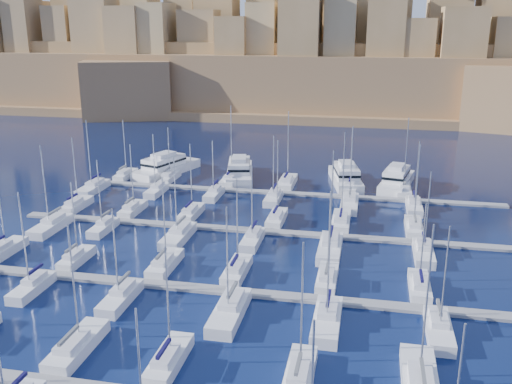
% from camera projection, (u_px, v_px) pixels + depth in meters
% --- Properties ---
extents(ground, '(600.00, 600.00, 0.00)m').
position_uv_depth(ground, '(250.00, 256.00, 83.37)').
color(ground, black).
rests_on(ground, ground).
extents(pontoon_mid_near, '(84.00, 2.00, 0.40)m').
position_uv_depth(pontoon_mid_near, '(230.00, 291.00, 72.04)').
color(pontoon_mid_near, slate).
rests_on(pontoon_mid_near, ground).
extents(pontoon_mid_far, '(84.00, 2.00, 0.40)m').
position_uv_depth(pontoon_mid_far, '(263.00, 231.00, 92.70)').
color(pontoon_mid_far, slate).
rests_on(pontoon_mid_far, ground).
extents(pontoon_far, '(84.00, 2.00, 0.40)m').
position_uv_depth(pontoon_far, '(284.00, 193.00, 113.35)').
color(pontoon_far, slate).
rests_on(pontoon_far, ground).
extents(sailboat_2, '(2.85, 9.50, 14.27)m').
position_uv_depth(sailboat_2, '(77.00, 346.00, 58.87)').
color(sailboat_2, silver).
rests_on(sailboat_2, ground).
extents(sailboat_3, '(2.57, 8.56, 12.97)m').
position_uv_depth(sailboat_3, '(169.00, 360.00, 56.49)').
color(sailboat_3, silver).
rests_on(sailboat_3, ground).
extents(sailboat_4, '(2.61, 8.71, 14.35)m').
position_uv_depth(sailboat_4, '(299.00, 375.00, 54.06)').
color(sailboat_4, silver).
rests_on(sailboat_4, ground).
extents(sailboat_5, '(3.24, 10.79, 16.43)m').
position_uv_depth(sailboat_5, '(420.00, 382.00, 52.88)').
color(sailboat_5, silver).
rests_on(sailboat_5, ground).
extents(sailboat_12, '(2.62, 8.73, 14.53)m').
position_uv_depth(sailboat_12, '(3.00, 250.00, 83.64)').
color(sailboat_12, silver).
rests_on(sailboat_12, ground).
extents(sailboat_13, '(2.27, 7.57, 12.08)m').
position_uv_depth(sailboat_13, '(76.00, 258.00, 80.82)').
color(sailboat_13, silver).
rests_on(sailboat_13, ground).
extents(sailboat_14, '(2.66, 8.88, 13.34)m').
position_uv_depth(sailboat_14, '(165.00, 264.00, 78.93)').
color(sailboat_14, silver).
rests_on(sailboat_14, ground).
extents(sailboat_15, '(2.61, 8.70, 13.72)m').
position_uv_depth(sailboat_15, '(237.00, 270.00, 76.89)').
color(sailboat_15, silver).
rests_on(sailboat_15, ground).
extents(sailboat_16, '(2.52, 8.42, 12.81)m').
position_uv_depth(sailboat_16, '(327.00, 278.00, 74.42)').
color(sailboat_16, silver).
rests_on(sailboat_16, ground).
extents(sailboat_17, '(2.52, 8.41, 11.96)m').
position_uv_depth(sailboat_17, '(419.00, 286.00, 72.19)').
color(sailboat_17, silver).
rests_on(sailboat_17, ground).
extents(sailboat_19, '(2.37, 7.90, 13.70)m').
position_uv_depth(sailboat_19, '(32.00, 287.00, 72.05)').
color(sailboat_19, silver).
rests_on(sailboat_19, ground).
extents(sailboat_20, '(2.60, 8.65, 12.55)m').
position_uv_depth(sailboat_20, '(121.00, 297.00, 69.38)').
color(sailboat_20, silver).
rests_on(sailboat_20, ground).
extents(sailboat_21, '(3.12, 10.40, 13.99)m').
position_uv_depth(sailboat_21, '(230.00, 311.00, 65.90)').
color(sailboat_21, silver).
rests_on(sailboat_21, ground).
extents(sailboat_22, '(2.98, 9.92, 15.75)m').
position_uv_depth(sailboat_22, '(327.00, 320.00, 63.97)').
color(sailboat_22, silver).
rests_on(sailboat_22, ground).
extents(sailboat_23, '(2.67, 8.89, 13.18)m').
position_uv_depth(sailboat_23, '(439.00, 329.00, 62.14)').
color(sailboat_23, silver).
rests_on(sailboat_23, ground).
extents(sailboat_24, '(2.57, 8.55, 13.49)m').
position_uv_depth(sailboat_24, '(76.00, 205.00, 104.24)').
color(sailboat_24, silver).
rests_on(sailboat_24, ground).
extents(sailboat_25, '(2.46, 8.19, 12.73)m').
position_uv_depth(sailboat_25, '(133.00, 209.00, 101.95)').
color(sailboat_25, silver).
rests_on(sailboat_25, ground).
extents(sailboat_26, '(2.56, 8.53, 13.26)m').
position_uv_depth(sailboat_26, '(191.00, 213.00, 100.03)').
color(sailboat_26, silver).
rests_on(sailboat_26, ground).
extents(sailboat_27, '(2.61, 8.69, 14.47)m').
position_uv_depth(sailboat_27, '(277.00, 218.00, 97.19)').
color(sailboat_27, silver).
rests_on(sailboat_27, ground).
extents(sailboat_28, '(2.93, 9.78, 16.11)m').
position_uv_depth(sailboat_28, '(341.00, 221.00, 95.61)').
color(sailboat_28, silver).
rests_on(sailboat_28, ground).
extents(sailboat_29, '(2.66, 8.88, 14.75)m').
position_uv_depth(sailboat_29, '(414.00, 227.00, 92.93)').
color(sailboat_29, silver).
rests_on(sailboat_29, ground).
extents(sailboat_30, '(2.97, 9.90, 14.66)m').
position_uv_depth(sailboat_30, '(51.00, 226.00, 93.64)').
color(sailboat_30, silver).
rests_on(sailboat_30, ground).
extents(sailboat_31, '(2.30, 7.67, 12.39)m').
position_uv_depth(sailboat_31, '(104.00, 227.00, 93.01)').
color(sailboat_31, silver).
rests_on(sailboat_31, ground).
extents(sailboat_32, '(3.06, 10.19, 13.74)m').
position_uv_depth(sailboat_32, '(178.00, 236.00, 89.30)').
color(sailboat_32, silver).
rests_on(sailboat_32, ground).
extents(sailboat_33, '(2.51, 8.36, 12.78)m').
position_uv_depth(sailboat_33, '(253.00, 239.00, 87.91)').
color(sailboat_33, silver).
rests_on(sailboat_33, ground).
extents(sailboat_34, '(3.27, 10.91, 15.93)m').
position_uv_depth(sailboat_34, '(330.00, 248.00, 84.42)').
color(sailboat_34, silver).
rests_on(sailboat_34, ground).
extents(sailboat_35, '(2.72, 9.07, 13.35)m').
position_uv_depth(sailboat_35, '(424.00, 253.00, 82.71)').
color(sailboat_35, silver).
rests_on(sailboat_35, ground).
extents(sailboat_36, '(2.47, 8.22, 13.12)m').
position_uv_depth(sailboat_36, '(125.00, 175.00, 124.76)').
color(sailboat_36, silver).
rests_on(sailboat_36, ground).
extents(sailboat_37, '(2.57, 8.58, 11.75)m').
position_uv_depth(sailboat_37, '(169.00, 177.00, 123.01)').
color(sailboat_37, silver).
rests_on(sailboat_37, ground).
extents(sailboat_38, '(2.94, 9.79, 16.68)m').
position_uv_depth(sailboat_38, '(231.00, 179.00, 120.94)').
color(sailboat_38, silver).
rests_on(sailboat_38, ground).
extents(sailboat_39, '(3.06, 10.21, 15.87)m').
position_uv_depth(sailboat_39, '(287.00, 182.00, 118.85)').
color(sailboat_39, silver).
rests_on(sailboat_39, ground).
extents(sailboat_40, '(2.75, 9.17, 13.09)m').
position_uv_depth(sailboat_40, '(350.00, 187.00, 115.89)').
color(sailboat_40, silver).
rests_on(sailboat_40, ground).
extents(sailboat_41, '(2.74, 9.13, 15.39)m').
position_uv_depth(sailboat_41, '(404.00, 189.00, 113.83)').
color(sailboat_41, silver).
rests_on(sailboat_41, ground).
extents(sailboat_42, '(2.99, 9.96, 14.93)m').
position_uv_depth(sailboat_42, '(93.00, 188.00, 114.96)').
color(sailboat_42, silver).
rests_on(sailboat_42, ground).
extents(sailboat_43, '(2.44, 8.12, 12.45)m').
position_uv_depth(sailboat_43, '(157.00, 190.00, 113.29)').
color(sailboat_43, silver).
rests_on(sailboat_43, ground).
extents(sailboat_44, '(2.41, 8.04, 11.66)m').
position_uv_depth(sailboat_44, '(214.00, 194.00, 111.07)').
color(sailboat_44, silver).
rests_on(sailboat_44, ground).
extents(sailboat_45, '(2.61, 8.69, 13.12)m').
position_uv_depth(sailboat_45, '(274.00, 198.00, 108.50)').
color(sailboat_45, silver).
rests_on(sailboat_45, ground).
extents(sailboat_46, '(3.08, 10.25, 15.62)m').
position_uv_depth(sailboat_46, '(350.00, 203.00, 105.02)').
color(sailboat_46, silver).
rests_on(sailboat_46, ground).
extents(sailboat_47, '(2.66, 8.88, 13.20)m').
position_uv_depth(sailboat_47, '(414.00, 206.00, 103.45)').
color(sailboat_47, silver).
rests_on(sailboat_47, ground).
extents(motor_yacht_a, '(11.15, 18.90, 5.25)m').
position_uv_depth(motor_yacht_a, '(166.00, 166.00, 127.95)').
color(motor_yacht_a, silver).
rests_on(motor_yacht_a, ground).
extents(motor_yacht_b, '(8.71, 18.22, 5.25)m').
position_uv_depth(motor_yacht_b, '(239.00, 171.00, 124.40)').
color(motor_yacht_b, silver).
rests_on(motor_yacht_b, ground).
extents(motor_yacht_c, '(8.36, 17.71, 5.25)m').
position_uv_depth(motor_yacht_c, '(346.00, 176.00, 119.78)').
color(motor_yacht_c, silver).
rests_on(motor_yacht_c, ground).
extents(motor_yacht_d, '(8.09, 16.93, 5.25)m').
position_uv_depth(motor_yacht_d, '(396.00, 179.00, 117.45)').
color(motor_yacht_d, silver).
rests_on(motor_yacht_d, ground).
extents(fortified_city, '(460.00, 108.95, 59.52)m').
position_uv_depth(fortified_city, '(332.00, 70.00, 224.92)').
color(fortified_city, brown).
rests_on(fortified_city, ground).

